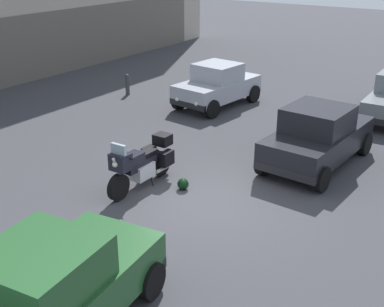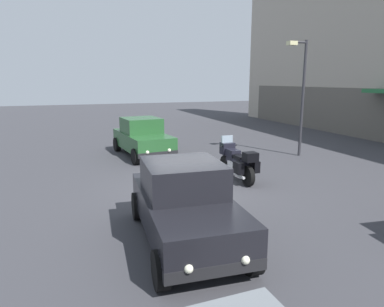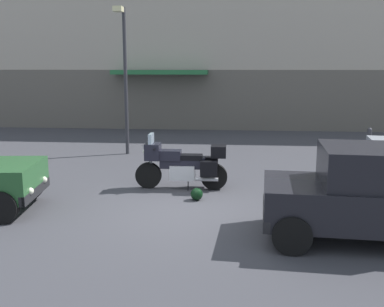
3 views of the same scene
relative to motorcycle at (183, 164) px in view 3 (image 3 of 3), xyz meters
The scene contains 7 objects.
ground_plane 1.88m from the motorcycle, 80.00° to the right, with size 80.00×80.00×0.00m, color #38383D.
building_facade_rear 12.76m from the motorcycle, 88.50° to the left, with size 36.95×3.40×11.51m.
motorcycle is the anchor object (origin of this frame).
helmet 1.12m from the motorcycle, 65.95° to the right, with size 0.28×0.28×0.28m, color black.
car_wagon_end 4.73m from the motorcycle, 39.98° to the right, with size 3.96×2.01×1.64m.
streetlamp_curbside 5.33m from the motorcycle, 120.05° to the left, with size 0.28×0.94×4.85m.
bollard_curbside 8.24m from the motorcycle, 42.99° to the left, with size 0.16×0.16×0.83m.
Camera 3 is at (0.89, -8.84, 2.96)m, focal length 41.92 mm.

